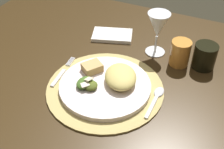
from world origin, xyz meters
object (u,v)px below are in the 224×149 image
object	(u,v)px
dining_table	(115,100)
wine_glass	(158,26)
fork	(62,73)
napkin	(112,35)
amber_tumbler	(180,53)
spoon	(157,96)
dinner_plate	(105,86)
dark_tumbler	(205,56)

from	to	relation	value
dining_table	wine_glass	world-z (taller)	wine_glass
dining_table	fork	world-z (taller)	fork
fork	napkin	size ratio (longest dim) A/B	1.04
dining_table	amber_tumbler	distance (m)	0.26
spoon	napkin	size ratio (longest dim) A/B	0.93
dinner_plate	wine_glass	size ratio (longest dim) A/B	1.80
napkin	amber_tumbler	distance (m)	0.28
dining_table	dinner_plate	xyz separation A→B (m)	(-0.01, -0.06, 0.11)
fork	amber_tumbler	distance (m)	0.39
dinner_plate	dark_tumbler	world-z (taller)	dark_tumbler
dinner_plate	napkin	distance (m)	0.29
spoon	amber_tumbler	distance (m)	0.19
wine_glass	napkin	bearing A→B (deg)	170.97
wine_glass	dining_table	bearing A→B (deg)	-109.68
dinner_plate	dining_table	bearing A→B (deg)	81.41
amber_tumbler	napkin	bearing A→B (deg)	167.95
dinner_plate	fork	world-z (taller)	dinner_plate
amber_tumbler	dark_tumbler	world-z (taller)	amber_tumbler
fork	spoon	xyz separation A→B (m)	(0.31, 0.02, 0.00)
spoon	wine_glass	distance (m)	0.25
spoon	napkin	xyz separation A→B (m)	(-0.26, 0.25, -0.00)
dining_table	dark_tumbler	size ratio (longest dim) A/B	16.02
amber_tumbler	dark_tumbler	xyz separation A→B (m)	(0.08, 0.02, -0.00)
dining_table	napkin	bearing A→B (deg)	117.00
wine_glass	amber_tumbler	distance (m)	0.11
spoon	dark_tumbler	size ratio (longest dim) A/B	1.64
dining_table	dinner_plate	size ratio (longest dim) A/B	4.85
dinner_plate	napkin	world-z (taller)	dinner_plate
dining_table	spoon	size ratio (longest dim) A/B	9.77
fork	wine_glass	bearing A→B (deg)	46.51
dining_table	dinner_plate	world-z (taller)	dinner_plate
spoon	dinner_plate	bearing A→B (deg)	-170.11
spoon	dark_tumbler	bearing A→B (deg)	66.62
fork	dinner_plate	bearing A→B (deg)	-1.30
wine_glass	dinner_plate	bearing A→B (deg)	-107.22
fork	wine_glass	xyz separation A→B (m)	(0.23, 0.24, 0.10)
fork	wine_glass	size ratio (longest dim) A/B	1.01
dining_table	fork	size ratio (longest dim) A/B	8.71
amber_tumbler	wine_glass	bearing A→B (deg)	162.26
dinner_plate	wine_glass	bearing A→B (deg)	72.78
spoon	fork	bearing A→B (deg)	-175.67
dining_table	dinner_plate	distance (m)	0.12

